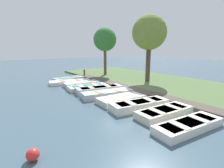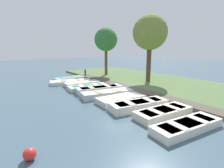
{
  "view_description": "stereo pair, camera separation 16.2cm",
  "coord_description": "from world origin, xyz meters",
  "px_view_note": "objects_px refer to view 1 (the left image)",
  "views": [
    {
      "loc": [
        7.42,
        9.72,
        3.15
      ],
      "look_at": [
        0.36,
        0.18,
        0.65
      ],
      "focal_mm": 28.0,
      "sensor_mm": 36.0,
      "label": 1
    },
    {
      "loc": [
        7.29,
        9.82,
        3.15
      ],
      "look_at": [
        0.36,
        0.18,
        0.65
      ],
      "focal_mm": 28.0,
      "sensor_mm": 36.0,
      "label": 2
    }
  ],
  "objects_px": {
    "rowboat_1": "(70,82)",
    "rowboat_5": "(108,94)",
    "rowboat_3": "(88,87)",
    "rowboat_4": "(99,89)",
    "mooring_post_near": "(84,73)",
    "rowboat_8": "(164,112)",
    "rowboat_6": "(122,99)",
    "rowboat_0": "(69,79)",
    "rowboat_2": "(82,84)",
    "rowboat_7": "(140,105)",
    "buoy": "(33,155)",
    "park_tree_far_left": "(105,40)",
    "rowboat_9": "(189,125)",
    "park_tree_left": "(149,33)"
  },
  "relations": [
    {
      "from": "rowboat_6",
      "to": "mooring_post_near",
      "type": "height_order",
      "value": "mooring_post_near"
    },
    {
      "from": "rowboat_5",
      "to": "buoy",
      "type": "relative_size",
      "value": 9.4
    },
    {
      "from": "rowboat_4",
      "to": "rowboat_8",
      "type": "xyz_separation_m",
      "value": [
        -0.1,
        5.5,
        -0.04
      ]
    },
    {
      "from": "rowboat_0",
      "to": "rowboat_6",
      "type": "relative_size",
      "value": 0.97
    },
    {
      "from": "rowboat_6",
      "to": "rowboat_5",
      "type": "bearing_deg",
      "value": -85.03
    },
    {
      "from": "rowboat_5",
      "to": "rowboat_9",
      "type": "relative_size",
      "value": 1.1
    },
    {
      "from": "rowboat_1",
      "to": "buoy",
      "type": "distance_m",
      "value": 10.75
    },
    {
      "from": "rowboat_2",
      "to": "rowboat_7",
      "type": "relative_size",
      "value": 0.9
    },
    {
      "from": "rowboat_1",
      "to": "buoy",
      "type": "relative_size",
      "value": 9.84
    },
    {
      "from": "rowboat_2",
      "to": "rowboat_8",
      "type": "height_order",
      "value": "rowboat_8"
    },
    {
      "from": "rowboat_1",
      "to": "rowboat_8",
      "type": "xyz_separation_m",
      "value": [
        -0.55,
        9.55,
        0.02
      ]
    },
    {
      "from": "mooring_post_near",
      "to": "buoy",
      "type": "xyz_separation_m",
      "value": [
        7.88,
        11.9,
        -0.24
      ]
    },
    {
      "from": "rowboat_1",
      "to": "park_tree_far_left",
      "type": "xyz_separation_m",
      "value": [
        -4.84,
        -1.61,
        3.75
      ]
    },
    {
      "from": "rowboat_9",
      "to": "rowboat_5",
      "type": "bearing_deg",
      "value": -85.04
    },
    {
      "from": "rowboat_3",
      "to": "rowboat_7",
      "type": "relative_size",
      "value": 0.95
    },
    {
      "from": "rowboat_3",
      "to": "mooring_post_near",
      "type": "relative_size",
      "value": 3.68
    },
    {
      "from": "rowboat_0",
      "to": "rowboat_7",
      "type": "bearing_deg",
      "value": 83.1
    },
    {
      "from": "rowboat_0",
      "to": "rowboat_4",
      "type": "xyz_separation_m",
      "value": [
        0.03,
        5.55,
        0.05
      ]
    },
    {
      "from": "rowboat_0",
      "to": "rowboat_3",
      "type": "xyz_separation_m",
      "value": [
        0.23,
        4.27,
        0.0
      ]
    },
    {
      "from": "rowboat_1",
      "to": "rowboat_5",
      "type": "height_order",
      "value": "rowboat_5"
    },
    {
      "from": "rowboat_5",
      "to": "rowboat_6",
      "type": "relative_size",
      "value": 1.19
    },
    {
      "from": "park_tree_left",
      "to": "rowboat_4",
      "type": "bearing_deg",
      "value": 2.66
    },
    {
      "from": "rowboat_4",
      "to": "rowboat_1",
      "type": "bearing_deg",
      "value": -72.74
    },
    {
      "from": "rowboat_4",
      "to": "buoy",
      "type": "bearing_deg",
      "value": 54.56
    },
    {
      "from": "rowboat_3",
      "to": "rowboat_5",
      "type": "relative_size",
      "value": 0.89
    },
    {
      "from": "rowboat_9",
      "to": "park_tree_far_left",
      "type": "distance_m",
      "value": 13.95
    },
    {
      "from": "rowboat_0",
      "to": "rowboat_8",
      "type": "relative_size",
      "value": 0.96
    },
    {
      "from": "rowboat_3",
      "to": "rowboat_8",
      "type": "relative_size",
      "value": 1.05
    },
    {
      "from": "rowboat_2",
      "to": "rowboat_9",
      "type": "xyz_separation_m",
      "value": [
        0.27,
        9.66,
        -0.0
      ]
    },
    {
      "from": "rowboat_1",
      "to": "rowboat_3",
      "type": "bearing_deg",
      "value": 109.08
    },
    {
      "from": "rowboat_3",
      "to": "mooring_post_near",
      "type": "distance_m",
      "value": 5.82
    },
    {
      "from": "rowboat_6",
      "to": "rowboat_8",
      "type": "bearing_deg",
      "value": 97.3
    },
    {
      "from": "park_tree_far_left",
      "to": "rowboat_9",
      "type": "bearing_deg",
      "value": 69.64
    },
    {
      "from": "rowboat_1",
      "to": "mooring_post_near",
      "type": "height_order",
      "value": "mooring_post_near"
    },
    {
      "from": "rowboat_9",
      "to": "buoy",
      "type": "height_order",
      "value": "buoy"
    },
    {
      "from": "rowboat_7",
      "to": "buoy",
      "type": "height_order",
      "value": "rowboat_7"
    },
    {
      "from": "rowboat_7",
      "to": "park_tree_left",
      "type": "height_order",
      "value": "park_tree_left"
    },
    {
      "from": "rowboat_3",
      "to": "park_tree_far_left",
      "type": "distance_m",
      "value": 7.38
    },
    {
      "from": "park_tree_far_left",
      "to": "buoy",
      "type": "bearing_deg",
      "value": 47.79
    },
    {
      "from": "rowboat_6",
      "to": "buoy",
      "type": "height_order",
      "value": "buoy"
    },
    {
      "from": "rowboat_3",
      "to": "mooring_post_near",
      "type": "bearing_deg",
      "value": -108.35
    },
    {
      "from": "rowboat_8",
      "to": "rowboat_3",
      "type": "bearing_deg",
      "value": -83.26
    },
    {
      "from": "mooring_post_near",
      "to": "rowboat_5",
      "type": "bearing_deg",
      "value": 72.79
    },
    {
      "from": "rowboat_1",
      "to": "rowboat_6",
      "type": "xyz_separation_m",
      "value": [
        -0.33,
        6.7,
        0.01
      ]
    },
    {
      "from": "rowboat_1",
      "to": "buoy",
      "type": "bearing_deg",
      "value": 75.19
    },
    {
      "from": "rowboat_7",
      "to": "park_tree_left",
      "type": "relative_size",
      "value": 0.56
    },
    {
      "from": "rowboat_2",
      "to": "rowboat_7",
      "type": "distance_m",
      "value": 6.85
    },
    {
      "from": "rowboat_1",
      "to": "rowboat_5",
      "type": "relative_size",
      "value": 1.05
    },
    {
      "from": "rowboat_5",
      "to": "mooring_post_near",
      "type": "xyz_separation_m",
      "value": [
        -2.42,
        -7.81,
        0.22
      ]
    },
    {
      "from": "rowboat_4",
      "to": "mooring_post_near",
      "type": "height_order",
      "value": "mooring_post_near"
    }
  ]
}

